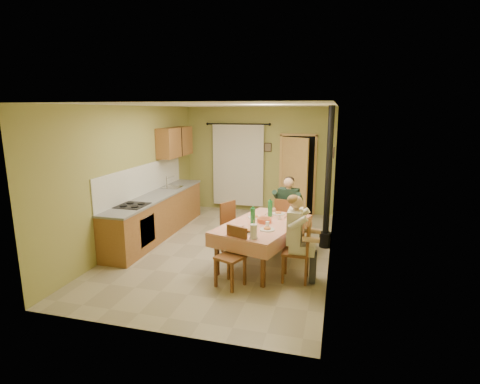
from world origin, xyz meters
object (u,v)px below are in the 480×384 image
(chair_near, at_px, (231,268))
(dining_table, at_px, (263,243))
(chair_far, at_px, (287,232))
(chair_right, at_px, (296,263))
(man_right, at_px, (297,228))
(man_far, at_px, (288,204))
(chair_left, at_px, (234,237))
(stove_flue, at_px, (327,198))

(chair_near, bearing_deg, dining_table, -85.23)
(chair_far, relative_size, chair_near, 1.07)
(chair_right, bearing_deg, man_right, 90.00)
(dining_table, bearing_deg, man_far, 90.24)
(chair_right, xyz_separation_m, man_far, (-0.37, 1.57, 0.59))
(chair_far, xyz_separation_m, chair_left, (-0.94, -0.60, -0.00))
(chair_right, bearing_deg, chair_near, 115.09)
(dining_table, distance_m, chair_near, 1.03)
(chair_near, bearing_deg, chair_left, -54.31)
(man_far, relative_size, stove_flue, 0.50)
(chair_left, distance_m, man_right, 1.72)
(dining_table, relative_size, man_far, 1.54)
(dining_table, relative_size, chair_far, 2.14)
(chair_far, bearing_deg, man_far, 90.00)
(chair_right, height_order, man_right, man_right)
(chair_near, xyz_separation_m, man_right, (0.96, 0.47, 0.59))
(chair_far, relative_size, chair_left, 1.03)
(man_right, xyz_separation_m, stove_flue, (0.41, 1.67, 0.15))
(dining_table, xyz_separation_m, chair_left, (-0.65, 0.44, -0.09))
(chair_far, distance_m, man_far, 0.59)
(chair_near, xyz_separation_m, man_far, (0.60, 2.03, 0.59))
(chair_near, bearing_deg, man_far, -84.35)
(chair_left, bearing_deg, dining_table, 82.21)
(dining_table, xyz_separation_m, man_far, (0.30, 1.05, 0.50))
(man_far, xyz_separation_m, stove_flue, (0.76, 0.10, 0.15))
(dining_table, xyz_separation_m, stove_flue, (1.06, 1.16, 0.65))
(stove_flue, bearing_deg, chair_far, -171.20)
(dining_table, relative_size, chair_right, 2.18)
(man_far, bearing_deg, man_right, -70.35)
(dining_table, height_order, chair_near, chair_near)
(stove_flue, bearing_deg, chair_right, -103.22)
(chair_near, height_order, stove_flue, stove_flue)
(chair_far, xyz_separation_m, stove_flue, (0.76, 0.12, 0.73))
(chair_far, distance_m, stove_flue, 1.06)
(dining_table, distance_m, chair_left, 0.79)
(chair_left, relative_size, stove_flue, 0.35)
(dining_table, xyz_separation_m, chair_far, (0.29, 1.04, -0.09))
(chair_far, distance_m, chair_left, 1.12)
(chair_far, relative_size, stove_flue, 0.36)
(dining_table, distance_m, man_right, 0.97)
(dining_table, bearing_deg, chair_left, 161.73)
(chair_near, xyz_separation_m, chair_left, (-0.34, 1.42, 0.00))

